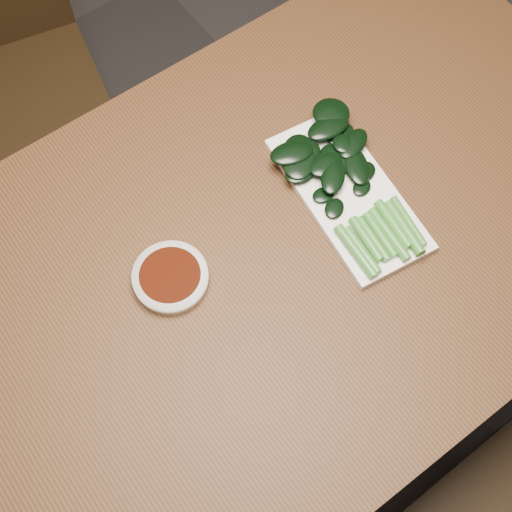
# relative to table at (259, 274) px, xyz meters

# --- Properties ---
(ground) EXTENTS (6.00, 6.00, 0.00)m
(ground) POSITION_rel_table_xyz_m (0.00, 0.00, -0.68)
(ground) COLOR #2F2D2D
(ground) RESTS_ON ground
(table) EXTENTS (1.40, 0.80, 0.75)m
(table) POSITION_rel_table_xyz_m (0.00, 0.00, 0.00)
(table) COLOR #462914
(table) RESTS_ON ground
(chair_far) EXTENTS (0.48, 0.48, 0.89)m
(chair_far) POSITION_rel_table_xyz_m (-0.11, 0.83, -0.19)
(chair_far) COLOR black
(chair_far) RESTS_ON ground
(sauce_bowl) EXTENTS (0.12, 0.12, 0.02)m
(sauce_bowl) POSITION_rel_table_xyz_m (-0.14, 0.04, 0.08)
(sauce_bowl) COLOR white
(sauce_bowl) RESTS_ON table
(serving_plate) EXTENTS (0.18, 0.32, 0.01)m
(serving_plate) POSITION_rel_table_xyz_m (0.18, 0.00, 0.08)
(serving_plate) COLOR white
(serving_plate) RESTS_ON table
(gai_lan) EXTENTS (0.19, 0.33, 0.03)m
(gai_lan) POSITION_rel_table_xyz_m (0.18, 0.03, 0.10)
(gai_lan) COLOR #3E832D
(gai_lan) RESTS_ON serving_plate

